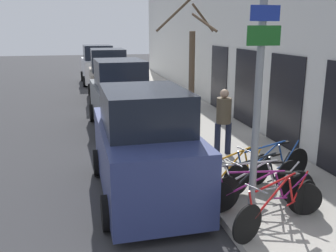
{
  "coord_description": "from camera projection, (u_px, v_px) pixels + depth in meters",
  "views": [
    {
      "loc": [
        -1.28,
        -0.97,
        3.4
      ],
      "look_at": [
        0.45,
        6.55,
        1.39
      ],
      "focal_mm": 40.0,
      "sensor_mm": 36.0,
      "label": 1
    }
  ],
  "objects": [
    {
      "name": "ground_plane",
      "position": [
        124.0,
        133.0,
        12.62
      ],
      "size": [
        80.0,
        80.0,
        0.0
      ],
      "primitive_type": "plane",
      "color": "#333335"
    },
    {
      "name": "sidewalk_curb",
      "position": [
        178.0,
        110.0,
        15.8
      ],
      "size": [
        3.2,
        32.0,
        0.15
      ],
      "color": "#ADA89E",
      "rests_on": "ground"
    },
    {
      "name": "building_facade",
      "position": [
        220.0,
        33.0,
        15.3
      ],
      "size": [
        0.23,
        32.0,
        6.5
      ],
      "color": "silver",
      "rests_on": "ground"
    },
    {
      "name": "signpost",
      "position": [
        257.0,
        112.0,
        5.83
      ],
      "size": [
        0.53,
        0.14,
        3.73
      ],
      "color": "gray",
      "rests_on": "sidewalk_curb"
    },
    {
      "name": "bicycle_0",
      "position": [
        279.0,
        207.0,
        6.23
      ],
      "size": [
        2.02,
        0.96,
        0.9
      ],
      "rotation": [
        0.0,
        0.0,
        2.0
      ],
      "color": "black",
      "rests_on": "sidewalk_curb"
    },
    {
      "name": "bicycle_1",
      "position": [
        261.0,
        195.0,
        6.69
      ],
      "size": [
        2.1,
        0.69,
        0.85
      ],
      "rotation": [
        0.0,
        0.0,
        1.3
      ],
      "color": "black",
      "rests_on": "sidewalk_curb"
    },
    {
      "name": "bicycle_2",
      "position": [
        253.0,
        187.0,
        6.95
      ],
      "size": [
        2.44,
        0.44,
        0.92
      ],
      "rotation": [
        0.0,
        0.0,
        1.5
      ],
      "color": "black",
      "rests_on": "sidewalk_curb"
    },
    {
      "name": "bicycle_3",
      "position": [
        259.0,
        182.0,
        7.21
      ],
      "size": [
        2.2,
        0.81,
        0.92
      ],
      "rotation": [
        0.0,
        0.0,
        1.9
      ],
      "color": "black",
      "rests_on": "sidewalk_curb"
    },
    {
      "name": "bicycle_4",
      "position": [
        236.0,
        176.0,
        7.47
      ],
      "size": [
        2.06,
        1.13,
        0.93
      ],
      "rotation": [
        0.0,
        0.0,
        2.06
      ],
      "color": "black",
      "rests_on": "sidewalk_curb"
    },
    {
      "name": "bicycle_5",
      "position": [
        268.0,
        168.0,
        7.87
      ],
      "size": [
        2.34,
        0.84,
        0.96
      ],
      "rotation": [
        0.0,
        0.0,
        1.89
      ],
      "color": "black",
      "rests_on": "sidewalk_curb"
    },
    {
      "name": "parked_car_0",
      "position": [
        144.0,
        147.0,
        7.68
      ],
      "size": [
        2.03,
        4.19,
        2.28
      ],
      "rotation": [
        0.0,
        0.0,
        0.02
      ],
      "color": "navy",
      "rests_on": "ground"
    },
    {
      "name": "parked_car_1",
      "position": [
        120.0,
        98.0,
        12.91
      ],
      "size": [
        2.09,
        4.19,
        2.4
      ],
      "rotation": [
        0.0,
        0.0,
        0.05
      ],
      "color": "#51565B",
      "rests_on": "ground"
    },
    {
      "name": "parked_car_2",
      "position": [
        108.0,
        77.0,
        18.28
      ],
      "size": [
        1.96,
        4.23,
        2.48
      ],
      "rotation": [
        0.0,
        0.0,
        0.0
      ],
      "color": "gray",
      "rests_on": "ground"
    },
    {
      "name": "parked_car_3",
      "position": [
        98.0,
        66.0,
        23.8
      ],
      "size": [
        2.21,
        4.44,
        2.42
      ],
      "rotation": [
        0.0,
        0.0,
        0.04
      ],
      "color": "silver",
      "rests_on": "ground"
    },
    {
      "name": "pedestrian_near",
      "position": [
        224.0,
        117.0,
        9.81
      ],
      "size": [
        0.46,
        0.39,
        1.75
      ],
      "rotation": [
        0.0,
        0.0,
        -0.03
      ],
      "color": "#1E2338",
      "rests_on": "sidewalk_curb"
    },
    {
      "name": "street_tree",
      "position": [
        191.0,
        83.0,
        9.67
      ],
      "size": [
        1.58,
        1.6,
        4.04
      ],
      "color": "brown",
      "rests_on": "sidewalk_curb"
    }
  ]
}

